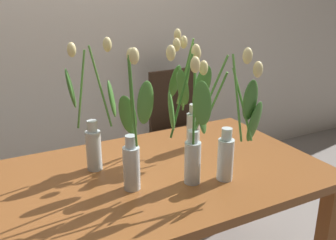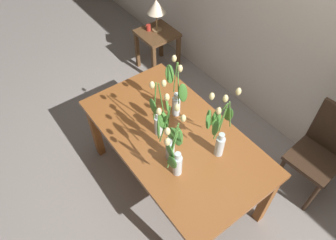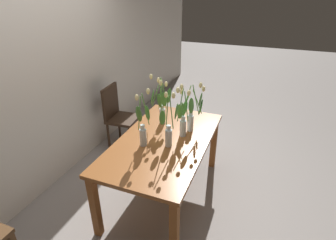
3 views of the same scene
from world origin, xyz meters
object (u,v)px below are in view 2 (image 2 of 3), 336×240
Objects in this scene: table_lamp at (156,7)px; pillar_candle at (148,28)px; dining_table at (174,142)px; tulip_vase_0 at (159,118)px; tulip_vase_3 at (176,98)px; side_table at (157,40)px; tulip_vase_1 at (219,131)px; dining_chair at (322,150)px; tulip_vase_2 at (167,140)px; tulip_vase_4 at (176,153)px.

table_lamp reaches higher than pillar_candle.
dining_table is 0.30m from tulip_vase_0.
tulip_vase_3 is 1.63m from side_table.
tulip_vase_1 reaches higher than table_lamp.
side_table is 1.38× the size of table_lamp.
tulip_vase_3 is 1.34m from dining_chair.
tulip_vase_3 is at bearing 139.18° from dining_table.
dining_table is 2.73× the size of tulip_vase_1.
pillar_candle is at bearing 154.31° from tulip_vase_3.
dining_chair is (0.62, 1.19, -0.41)m from tulip_vase_2.
tulip_vase_1 is at bearing -19.60° from pillar_candle.
tulip_vase_3 reaches higher than pillar_candle.
tulip_vase_2 is at bearing -20.29° from tulip_vase_0.
tulip_vase_4 is (0.44, -0.35, 0.03)m from tulip_vase_3.
table_lamp reaches higher than dining_table.
tulip_vase_0 is at bearing -126.91° from dining_chair.
tulip_vase_2 is at bearing -32.93° from table_lamp.
dining_chair is (0.48, 1.23, -0.44)m from tulip_vase_4.
tulip_vase_0 is 0.38m from tulip_vase_4.
tulip_vase_1 is 0.37m from tulip_vase_2.
table_lamp is (-0.03, 0.02, 0.42)m from side_table.
tulip_vase_0 is 0.98× the size of tulip_vase_3.
side_table is (-1.35, 0.75, -0.50)m from tulip_vase_3.
tulip_vase_3 is 1.06× the size of side_table.
dining_table is 1.78m from side_table.
tulip_vase_3 is 7.79× the size of pillar_candle.
dining_chair is at bearing 3.08° from side_table.
pillar_candle is at bearing 160.40° from tulip_vase_1.
dining_chair is 2.28m from side_table.
tulip_vase_3 is at bearing -179.15° from tulip_vase_1.
dining_chair is at bearing 68.72° from tulip_vase_4.
dining_table is at bearing -40.82° from tulip_vase_3.
tulip_vase_2 is 0.44m from tulip_vase_3.
tulip_vase_2 is at bearing -46.08° from tulip_vase_3.
tulip_vase_0 is at bearing -31.24° from pillar_candle.
dining_table is 1.28m from dining_chair.
table_lamp is at bearing 147.07° from tulip_vase_2.
tulip_vase_2 is 1.44× the size of table_lamp.
side_table is at bearing 145.46° from tulip_vase_0.
dining_table is 2.74× the size of tulip_vase_3.
side_table is (-1.44, 0.99, -0.50)m from tulip_vase_0.
tulip_vase_3 is at bearing 141.67° from tulip_vase_4.
dining_chair is at bearing 43.53° from tulip_vase_3.
tulip_vase_2 is (0.13, -0.17, 0.28)m from dining_table.
dining_chair is at bearing 2.54° from table_lamp.
table_lamp is (-2.30, -0.10, 0.33)m from dining_chair.
tulip_vase_0 is at bearing -34.54° from table_lamp.
table_lamp is (-1.55, 0.92, 0.21)m from dining_table.
tulip_vase_1 is 1.07m from dining_chair.
tulip_vase_2 reaches higher than tulip_vase_4.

